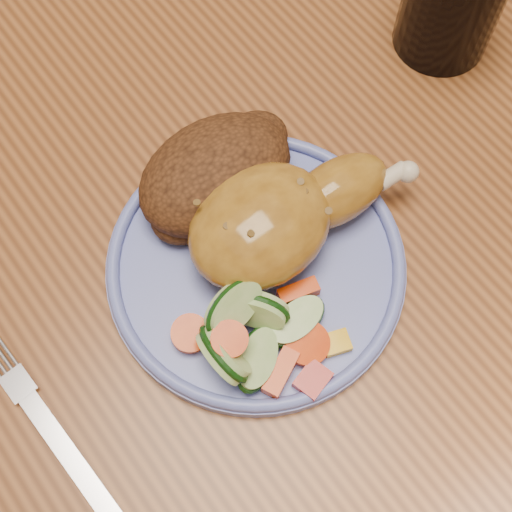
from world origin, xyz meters
The scene contains 8 objects.
ground centered at (0.00, 0.00, 0.00)m, with size 4.00×4.00×0.00m, color brown.
dining_table centered at (0.00, 0.00, 0.67)m, with size 0.90×1.40×0.75m.
plate centered at (-0.05, -0.14, 0.76)m, with size 0.23×0.23×0.01m, color #6573CD.
plate_rim centered at (-0.05, -0.14, 0.77)m, with size 0.23×0.23×0.01m, color #6573CD.
chicken_leg centered at (-0.02, -0.13, 0.79)m, with size 0.19×0.10×0.06m.
rice_pilaf centered at (-0.03, -0.07, 0.78)m, with size 0.14×0.09×0.06m.
vegetable_pile centered at (-0.09, -0.19, 0.78)m, with size 0.11×0.11×0.06m.
fork centered at (-0.24, -0.15, 0.75)m, with size 0.03×0.17×0.00m.
Camera 1 is at (-0.18, -0.31, 1.27)m, focal length 50.00 mm.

